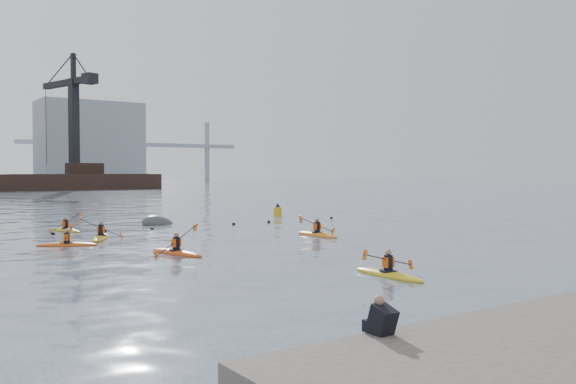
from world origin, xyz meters
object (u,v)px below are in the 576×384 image
object	(u,v)px
kayaker_5	(66,230)
mooring_buoy	(158,224)
kayaker_2	(67,244)
nav_buoy	(278,211)
kayaker_3	(101,237)
kayaker_4	(317,234)
kayaker_1	(388,273)
kayaker_0	(176,252)

from	to	relation	value
kayaker_5	mooring_buoy	world-z (taller)	kayaker_5
kayaker_2	nav_buoy	distance (m)	22.56
kayaker_2	kayaker_3	distance (m)	3.29
kayaker_2	nav_buoy	bearing A→B (deg)	-33.94
kayaker_4	kayaker_5	world-z (taller)	kayaker_4
kayaker_5	kayaker_3	bearing A→B (deg)	-100.02
kayaker_1	kayaker_2	world-z (taller)	kayaker_1
kayaker_1	mooring_buoy	world-z (taller)	kayaker_1
kayaker_3	mooring_buoy	size ratio (longest dim) A/B	1.40
nav_buoy	kayaker_0	bearing A→B (deg)	-134.73
kayaker_3	nav_buoy	xyz separation A→B (m)	(17.37, 8.61, 0.27)
kayaker_4	kayaker_5	distance (m)	15.69
kayaker_3	mooring_buoy	xyz separation A→B (m)	(6.09, 6.70, -0.11)
kayaker_0	mooring_buoy	world-z (taller)	kayaker_0
kayaker_4	kayaker_0	bearing A→B (deg)	15.21
kayaker_4	nav_buoy	xyz separation A→B (m)	(6.60, 14.08, 0.26)
kayaker_1	kayaker_3	bearing A→B (deg)	106.16
kayaker_2	kayaker_4	world-z (taller)	kayaker_4
kayaker_0	kayaker_3	xyz separation A→B (m)	(-0.86, 8.07, 0.00)
kayaker_2	kayaker_5	xyz separation A→B (m)	(1.93, 7.71, 0.00)
kayaker_1	mooring_buoy	size ratio (longest dim) A/B	1.40
mooring_buoy	nav_buoy	world-z (taller)	nav_buoy
kayaker_4	nav_buoy	size ratio (longest dim) A/B	2.95
kayaker_0	kayaker_2	distance (m)	6.68
kayaker_1	kayaker_5	size ratio (longest dim) A/B	1.06
kayaker_2	kayaker_0	bearing A→B (deg)	-123.39
kayaker_5	nav_buoy	xyz separation A→B (m)	(17.85, 3.14, 0.28)
kayaker_2	kayaker_3	size ratio (longest dim) A/B	0.86
kayaker_2	kayaker_3	bearing A→B (deg)	-19.66
kayaker_3	kayaker_4	world-z (taller)	same
kayaker_0	nav_buoy	world-z (taller)	kayaker_0
kayaker_0	mooring_buoy	xyz separation A→B (m)	(5.23, 14.77, -0.11)
kayaker_1	kayaker_2	bearing A→B (deg)	116.02
kayaker_0	kayaker_2	xyz separation A→B (m)	(-3.27, 5.82, -0.01)
kayaker_0	kayaker_4	size ratio (longest dim) A/B	0.98
kayaker_2	kayaker_4	xyz separation A→B (m)	(13.18, -3.23, 0.02)
kayaker_1	nav_buoy	world-z (taller)	nav_buoy
kayaker_0	nav_buoy	distance (m)	23.47
kayaker_1	kayaker_5	distance (m)	23.68
kayaker_3	kayaker_5	world-z (taller)	kayaker_3
kayaker_3	kayaker_4	xyz separation A→B (m)	(10.77, -5.47, 0.00)
mooring_buoy	kayaker_1	bearing A→B (deg)	-93.30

